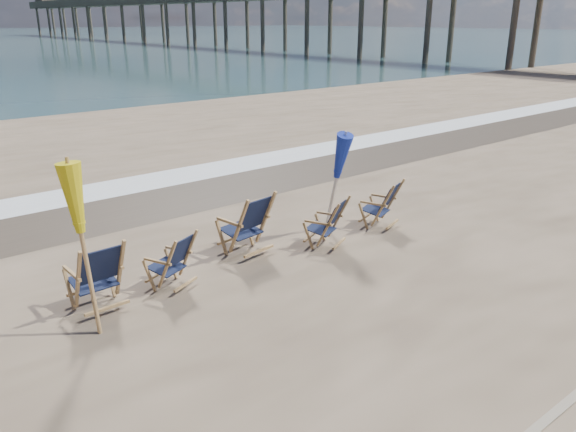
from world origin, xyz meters
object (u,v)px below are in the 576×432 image
Objects in this scene: umbrella_yellow at (79,208)px; umbrella_blue at (335,156)px; beach_chair_4 at (393,201)px; fishing_pier at (183,12)px; beach_chair_2 at (266,220)px; beach_chair_3 at (339,219)px; beach_chair_1 at (188,255)px; beach_chair_0 at (121,271)px.

umbrella_blue is (4.78, 0.67, -0.20)m from umbrella_yellow.
beach_chair_4 is 0.01× the size of fishing_pier.
beach_chair_3 is (1.21, -0.53, -0.10)m from beach_chair_2.
umbrella_blue is at bearing -36.80° from beach_chair_4.
beach_chair_1 is 81.52m from fishing_pier.
fishing_pier is at bearing -142.95° from beach_chair_1.
umbrella_blue is at bearing -146.55° from beach_chair_3.
beach_chair_4 is (2.69, -0.48, -0.09)m from beach_chair_2.
beach_chair_1 is at bearing -23.04° from beach_chair_4.
beach_chair_2 is 1.33m from beach_chair_3.
beach_chair_1 is 0.97× the size of beach_chair_3.
umbrella_yellow is at bearing -21.42° from beach_chair_3.
beach_chair_2 is 2.73m from beach_chair_4.
beach_chair_3 is 1.48m from beach_chair_4.
fishing_pier reaches higher than beach_chair_0.
umbrella_blue is (1.47, -0.12, 0.92)m from beach_chair_2.
beach_chair_2 is at bearing 175.45° from umbrella_blue.
beach_chair_4 reaches higher than beach_chair_3.
umbrella_blue is at bearing 158.76° from beach_chair_1.
umbrella_yellow is at bearing 36.00° from beach_chair_0.
beach_chair_2 is at bearing 13.29° from umbrella_yellow.
beach_chair_1 is 2.87m from beach_chair_3.
beach_chair_3 is at bearing 147.55° from beach_chair_2.
fishing_pier is at bearing 62.92° from umbrella_blue.
beach_chair_2 is at bearing 165.19° from beach_chair_1.
umbrella_yellow is 82.74m from fishing_pier.
beach_chair_1 is (1.08, 0.07, -0.08)m from beach_chair_0.
beach_chair_2 is at bearing -174.73° from beach_chair_0.
umbrella_yellow is at bearing -17.31° from beach_chair_4.
beach_chair_3 is at bearing -121.97° from umbrella_blue.
beach_chair_2 is 1.23× the size of beach_chair_3.
umbrella_yellow is at bearing -119.82° from fishing_pier.
beach_chair_4 is (5.41, -0.15, -0.05)m from beach_chair_0.
fishing_pier reaches higher than umbrella_yellow.
beach_chair_2 is 0.56× the size of umbrella_blue.
beach_chair_2 is (1.64, 0.27, 0.11)m from beach_chair_1.
beach_chair_1 is 0.40× the size of umbrella_yellow.
umbrella_blue is 79.88m from fishing_pier.
beach_chair_3 is at bearing 175.42° from beach_chair_0.
beach_chair_3 is at bearing -18.20° from beach_chair_4.
umbrella_blue reaches higher than beach_chair_0.
beach_chair_0 is 82.10m from fishing_pier.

